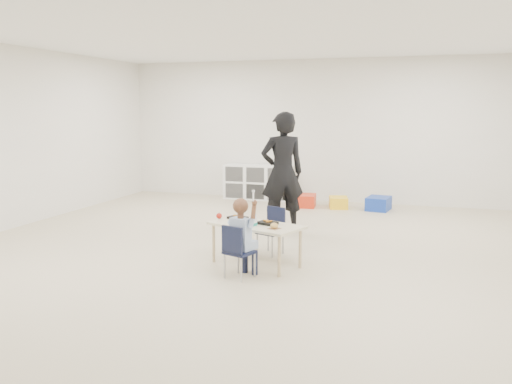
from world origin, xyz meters
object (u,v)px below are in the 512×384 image
(table, at_px, (256,244))
(chair_near, at_px, (240,251))
(child, at_px, (240,236))
(adult, at_px, (282,173))
(cubby_shelf, at_px, (258,182))

(table, xyz_separation_m, chair_near, (-0.02, -0.51, 0.04))
(child, bearing_deg, chair_near, 0.00)
(table, bearing_deg, adult, 114.97)
(chair_near, xyz_separation_m, child, (0.00, 0.00, 0.17))
(chair_near, distance_m, adult, 2.38)
(table, distance_m, child, 0.56)
(cubby_shelf, relative_size, adult, 0.78)
(table, xyz_separation_m, adult, (-0.17, 1.79, 0.64))
(table, bearing_deg, cubby_shelf, 127.01)
(table, relative_size, cubby_shelf, 0.86)
(child, height_order, adult, adult)
(chair_near, relative_size, child, 0.63)
(child, relative_size, adult, 0.52)
(child, xyz_separation_m, cubby_shelf, (-1.39, 5.02, -0.12))
(table, xyz_separation_m, cubby_shelf, (-1.41, 4.51, 0.10))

